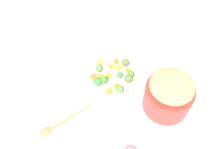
{
  "coord_description": "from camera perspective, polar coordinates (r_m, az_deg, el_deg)",
  "views": [
    {
      "loc": [
        -0.63,
        -0.35,
        1.05
      ],
      "look_at": [
        -0.01,
        -0.04,
        0.12
      ],
      "focal_mm": 37.57,
      "sensor_mm": 36.0,
      "label": 1
    }
  ],
  "objects": [
    {
      "name": "tabletop",
      "position": [
        1.26,
        -1.55,
        -1.78
      ],
      "size": [
        2.4,
        2.4,
        0.02
      ],
      "primitive_type": "cube",
      "color": "white",
      "rests_on": "ground"
    },
    {
      "name": "serving_bowl_carrots",
      "position": [
        1.2,
        0.0,
        -1.49
      ],
      "size": [
        0.25,
        0.25,
        0.09
      ],
      "primitive_type": "cylinder",
      "color": "white",
      "rests_on": "tabletop"
    },
    {
      "name": "metal_pot",
      "position": [
        1.14,
        13.33,
        -5.63
      ],
      "size": [
        0.23,
        0.23,
        0.14
      ],
      "primitive_type": "cylinder",
      "color": "red",
      "rests_on": "tabletop"
    },
    {
      "name": "stuffing_mound",
      "position": [
        1.06,
        14.34,
        -2.83
      ],
      "size": [
        0.2,
        0.2,
        0.06
      ],
      "primitive_type": "ellipsoid",
      "color": "tan",
      "rests_on": "metal_pot"
    },
    {
      "name": "carrot_slice_0",
      "position": [
        1.11,
        -0.68,
        -4.09
      ],
      "size": [
        0.05,
        0.05,
        0.01
      ],
      "primitive_type": "cylinder",
      "rotation": [
        0.0,
        0.0,
        2.61
      ],
      "color": "orange",
      "rests_on": "serving_bowl_carrots"
    },
    {
      "name": "carrot_slice_1",
      "position": [
        1.19,
        1.53,
        1.74
      ],
      "size": [
        0.04,
        0.04,
        0.01
      ],
      "primitive_type": "cylinder",
      "rotation": [
        0.0,
        0.0,
        6.09
      ],
      "color": "orange",
      "rests_on": "serving_bowl_carrots"
    },
    {
      "name": "carrot_slice_2",
      "position": [
        1.22,
        0.99,
        3.22
      ],
      "size": [
        0.03,
        0.03,
        0.01
      ],
      "primitive_type": "cylinder",
      "rotation": [
        0.0,
        0.0,
        2.99
      ],
      "color": "orange",
      "rests_on": "serving_bowl_carrots"
    },
    {
      "name": "carrot_slice_3",
      "position": [
        1.18,
        3.95,
        0.93
      ],
      "size": [
        0.04,
        0.04,
        0.01
      ],
      "primitive_type": "cylinder",
      "rotation": [
        0.0,
        0.0,
        3.0
      ],
      "color": "orange",
      "rests_on": "serving_bowl_carrots"
    },
    {
      "name": "carrot_slice_4",
      "position": [
        1.12,
        1.2,
        -2.84
      ],
      "size": [
        0.04,
        0.04,
        0.01
      ],
      "primitive_type": "cylinder",
      "rotation": [
        0.0,
        0.0,
        5.27
      ],
      "color": "orange",
      "rests_on": "serving_bowl_carrots"
    },
    {
      "name": "carrot_slice_5",
      "position": [
        1.21,
        -3.0,
        2.89
      ],
      "size": [
        0.04,
        0.04,
        0.01
      ],
      "primitive_type": "cylinder",
      "rotation": [
        0.0,
        0.0,
        0.15
      ],
      "color": "orange",
      "rests_on": "serving_bowl_carrots"
    },
    {
      "name": "carrot_slice_6",
      "position": [
        1.16,
        -4.53,
        -0.54
      ],
      "size": [
        0.04,
        0.04,
        0.01
      ],
      "primitive_type": "cylinder",
      "rotation": [
        0.0,
        0.0,
        1.29
      ],
      "color": "orange",
      "rests_on": "serving_bowl_carrots"
    },
    {
      "name": "carrot_slice_7",
      "position": [
        1.16,
        -0.84,
        -0.27
      ],
      "size": [
        0.04,
        0.04,
        0.01
      ],
      "primitive_type": "cylinder",
      "rotation": [
        0.0,
        0.0,
        2.66
      ],
      "color": "orange",
      "rests_on": "serving_bowl_carrots"
    },
    {
      "name": "carrot_slice_8",
      "position": [
        1.2,
        -0.17,
        1.92
      ],
      "size": [
        0.04,
        0.04,
        0.01
      ],
      "primitive_type": "cylinder",
      "rotation": [
        0.0,
        0.0,
        2.6
      ],
      "color": "orange",
      "rests_on": "serving_bowl_carrots"
    },
    {
      "name": "carrot_slice_9",
      "position": [
        1.16,
        -2.95,
        -0.44
      ],
      "size": [
        0.04,
        0.04,
        0.01
      ],
      "primitive_type": "cylinder",
      "rotation": [
        0.0,
        0.0,
        1.26
      ],
      "color": "orange",
      "rests_on": "serving_bowl_carrots"
    },
    {
      "name": "brussels_sprout_0",
      "position": [
        1.13,
        4.09,
        -1.01
      ],
      "size": [
        0.04,
        0.04,
        0.04
      ],
      "primitive_type": "sphere",
      "color": "#577337",
      "rests_on": "serving_bowl_carrots"
    },
    {
      "name": "brussels_sprout_1",
      "position": [
        1.15,
        1.9,
        -0.09
      ],
      "size": [
        0.03,
        0.03,
        0.03
      ],
      "primitive_type": "sphere",
      "color": "#447835",
      "rests_on": "serving_bowl_carrots"
    },
    {
      "name": "brussels_sprout_2",
      "position": [
        1.15,
        4.67,
        0.1
      ],
      "size": [
        0.04,
        0.04,
        0.04
      ],
      "primitive_type": "sphere",
      "color": "#5A7831",
      "rests_on": "serving_bowl_carrots"
    },
    {
      "name": "brussels_sprout_3",
      "position": [
        1.13,
        -2.01,
        -1.3
      ],
      "size": [
        0.04,
        0.04,
        0.04
      ],
      "primitive_type": "sphere",
      "color": "#43822E",
      "rests_on": "serving_bowl_carrots"
    },
    {
      "name": "brussels_sprout_4",
      "position": [
        1.12,
        -3.47,
        -1.78
      ],
      "size": [
        0.04,
        0.04,
        0.04
      ],
      "primitive_type": "sphere",
      "color": "#42783C",
      "rests_on": "serving_bowl_carrots"
    },
    {
      "name": "brussels_sprout_5",
      "position": [
        1.17,
        -3.11,
        1.53
      ],
      "size": [
        0.04,
        0.04,
        0.04
      ],
      "primitive_type": "sphere",
      "color": "#597F3F",
      "rests_on": "serving_bowl_carrots"
    },
    {
      "name": "brussels_sprout_6",
      "position": [
        1.19,
        3.28,
        2.96
      ],
      "size": [
        0.04,
        0.04,
        0.04
      ],
      "primitive_type": "sphere",
      "color": "#5E6D34",
      "rests_on": "serving_bowl_carrots"
    },
    {
      "name": "brussels_sprout_7",
      "position": [
        1.1,
        1.94,
        -3.64
      ],
      "size": [
        0.04,
        0.04,
        0.04
      ],
      "primitive_type": "sphere",
      "color": "olive",
      "rests_on": "serving_bowl_carrots"
    },
    {
      "name": "wooden_spoon",
      "position": [
        1.15,
        -13.52,
        -12.07
      ],
      "size": [
        0.26,
        0.16,
        0.01
      ],
      "color": "#B17A4D",
      "rests_on": "tabletop"
    },
    {
      "name": "dish_towel",
      "position": [
        1.33,
        -21.89,
        -2.37
      ],
      "size": [
        0.19,
        0.13,
        0.01
      ],
      "primitive_type": "cube",
      "rotation": [
        0.0,
        0.0,
        0.16
      ],
      "color": "#A5B0C2",
      "rests_on": "tabletop"
    }
  ]
}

